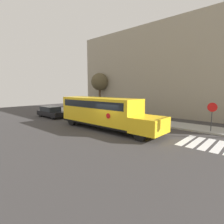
{
  "coord_description": "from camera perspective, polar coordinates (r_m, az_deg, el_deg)",
  "views": [
    {
      "loc": [
        9.77,
        -10.94,
        3.76
      ],
      "look_at": [
        -0.99,
        1.12,
        1.6
      ],
      "focal_mm": 28.0,
      "sensor_mm": 36.0,
      "label": 1
    }
  ],
  "objects": [
    {
      "name": "stop_sign",
      "position": [
        17.1,
        29.84,
        -0.16
      ],
      "size": [
        0.78,
        0.1,
        2.6
      ],
      "color": "#38383A",
      "rests_on": "ground"
    },
    {
      "name": "building_backdrop",
      "position": [
        25.98,
        19.96,
        12.77
      ],
      "size": [
        32.0,
        4.0,
        12.6
      ],
      "color": "#9E937F",
      "rests_on": "ground"
    },
    {
      "name": "parked_car",
      "position": [
        24.54,
        -19.25,
        0.03
      ],
      "size": [
        4.72,
        1.8,
        1.42
      ],
      "color": "black",
      "rests_on": "ground"
    },
    {
      "name": "crosswalk_stripes",
      "position": [
        13.64,
        31.55,
        -9.54
      ],
      "size": [
        4.7,
        3.2,
        0.01
      ],
      "color": "white",
      "rests_on": "ground"
    },
    {
      "name": "school_bus",
      "position": [
        16.38,
        -2.86,
        0.25
      ],
      "size": [
        10.74,
        2.57,
        2.92
      ],
      "color": "yellow",
      "rests_on": "ground"
    },
    {
      "name": "sidewalk_strip",
      "position": [
        20.33,
        12.3,
        -3.02
      ],
      "size": [
        44.0,
        3.0,
        0.15
      ],
      "color": "#9E9E99",
      "rests_on": "ground"
    },
    {
      "name": "ground_plane",
      "position": [
        15.14,
        -0.02,
        -6.78
      ],
      "size": [
        60.0,
        60.0,
        0.0
      ],
      "primitive_type": "plane",
      "color": "#3A3838"
    },
    {
      "name": "tree_near_sidewalk",
      "position": [
        30.35,
        -4.07,
        9.74
      ],
      "size": [
        2.94,
        2.94,
        6.43
      ],
      "color": "brown",
      "rests_on": "ground"
    }
  ]
}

